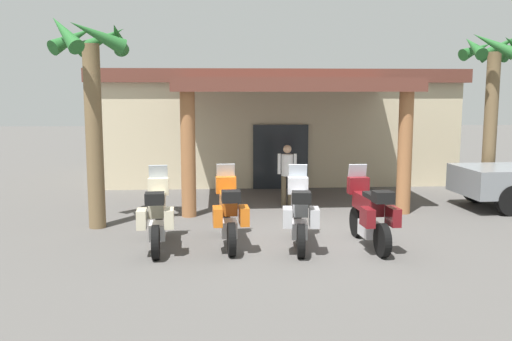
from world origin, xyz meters
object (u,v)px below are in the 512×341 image
object	(u,v)px
palm_tree_roadside	(92,82)
motorcycle_silver	(299,214)
motorcycle_cream	(157,215)
motorcycle_orange	(229,213)
motorcycle_maroon	(370,213)
pedestrian	(287,171)
palm_tree_near_portico	(493,78)
motel_building	(272,123)

from	to	relation	value
palm_tree_roadside	motorcycle_silver	bearing A→B (deg)	-22.37
palm_tree_roadside	motorcycle_cream	bearing A→B (deg)	-48.57
motorcycle_orange	palm_tree_roadside	distance (m)	4.43
motorcycle_cream	motorcycle_maroon	world-z (taller)	same
motorcycle_orange	motorcycle_maroon	xyz separation A→B (m)	(2.89, -0.20, 0.00)
motorcycle_silver	pedestrian	xyz separation A→B (m)	(0.16, 4.22, 0.29)
pedestrian	palm_tree_near_portico	size ratio (longest dim) A/B	0.34
motorcycle_silver	motorcycle_cream	bearing A→B (deg)	93.99
motorcycle_orange	motorcycle_maroon	size ratio (longest dim) A/B	1.00
palm_tree_roadside	motorcycle_maroon	bearing A→B (deg)	-17.65
motorcycle_orange	palm_tree_near_portico	distance (m)	9.47
motorcycle_cream	palm_tree_roadside	bearing A→B (deg)	36.85
motel_building	motorcycle_maroon	xyz separation A→B (m)	(1.29, -9.94, -1.31)
motorcycle_cream	motorcycle_orange	xyz separation A→B (m)	(1.45, 0.15, 0.00)
pedestrian	palm_tree_roadside	distance (m)	5.77
motorcycle_cream	pedestrian	world-z (taller)	pedestrian
motorcycle_orange	palm_tree_near_portico	size ratio (longest dim) A/B	0.45
motorcycle_silver	palm_tree_near_portico	world-z (taller)	palm_tree_near_portico
motorcycle_orange	palm_tree_near_portico	world-z (taller)	palm_tree_near_portico
motel_building	motorcycle_orange	world-z (taller)	motel_building
motel_building	palm_tree_near_portico	xyz separation A→B (m)	(6.06, -4.96, 1.54)
motorcycle_silver	palm_tree_near_portico	size ratio (longest dim) A/B	0.45
motel_building	motorcycle_maroon	world-z (taller)	motel_building
motorcycle_silver	palm_tree_roadside	bearing A→B (deg)	71.83
motorcycle_maroon	palm_tree_near_portico	distance (m)	7.46
motorcycle_maroon	motorcycle_orange	bearing A→B (deg)	80.50
motorcycle_orange	palm_tree_roadside	world-z (taller)	palm_tree_roadside
motorcycle_silver	palm_tree_roadside	distance (m)	5.58
motel_building	motorcycle_cream	world-z (taller)	motel_building
motorcycle_cream	palm_tree_near_portico	bearing A→B (deg)	-66.11
motorcycle_maroon	palm_tree_near_portico	bearing A→B (deg)	-49.35
palm_tree_near_portico	palm_tree_roadside	xyz separation A→B (m)	(-10.74, -3.08, -0.17)
motel_building	pedestrian	distance (m)	5.78
motel_building	motorcycle_cream	size ratio (longest dim) A/B	5.72
motorcycle_cream	motorcycle_silver	bearing A→B (deg)	-94.78
motorcycle_silver	palm_tree_near_portico	xyz separation A→B (m)	(6.21, 4.95, 2.85)
motel_building	motorcycle_maroon	bearing A→B (deg)	-83.96
motorcycle_orange	pedestrian	world-z (taller)	pedestrian
motorcycle_maroon	palm_tree_near_portico	xyz separation A→B (m)	(4.77, 4.99, 2.85)
motorcycle_silver	palm_tree_roadside	world-z (taller)	palm_tree_roadside
motorcycle_orange	motorcycle_silver	world-z (taller)	same
palm_tree_near_portico	motorcycle_maroon	bearing A→B (deg)	-133.71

